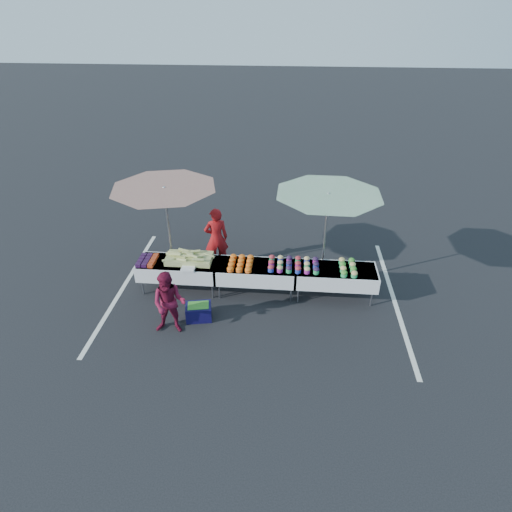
# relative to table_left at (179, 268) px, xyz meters

# --- Properties ---
(ground) EXTENTS (80.00, 80.00, 0.00)m
(ground) POSITION_rel_table_left_xyz_m (1.80, 0.00, -0.58)
(ground) COLOR black
(stripe_left) EXTENTS (0.10, 5.00, 0.00)m
(stripe_left) POSITION_rel_table_left_xyz_m (-1.40, 0.00, -0.58)
(stripe_left) COLOR silver
(stripe_left) RESTS_ON ground
(stripe_right) EXTENTS (0.10, 5.00, 0.00)m
(stripe_right) POSITION_rel_table_left_xyz_m (5.00, 0.00, -0.58)
(stripe_right) COLOR silver
(stripe_right) RESTS_ON ground
(table_left) EXTENTS (1.86, 0.81, 0.75)m
(table_left) POSITION_rel_table_left_xyz_m (0.00, 0.00, 0.00)
(table_left) COLOR white
(table_left) RESTS_ON ground
(table_center) EXTENTS (1.86, 0.81, 0.75)m
(table_center) POSITION_rel_table_left_xyz_m (1.80, 0.00, 0.00)
(table_center) COLOR white
(table_center) RESTS_ON ground
(table_right) EXTENTS (1.86, 0.81, 0.75)m
(table_right) POSITION_rel_table_left_xyz_m (3.60, 0.00, 0.00)
(table_right) COLOR white
(table_right) RESTS_ON ground
(berry_punnets) EXTENTS (0.40, 0.54, 0.08)m
(berry_punnets) POSITION_rel_table_left_xyz_m (-0.71, -0.06, 0.21)
(berry_punnets) COLOR black
(berry_punnets) RESTS_ON table_left
(corn_pile) EXTENTS (1.16, 0.57, 0.26)m
(corn_pile) POSITION_rel_table_left_xyz_m (0.24, 0.04, 0.25)
(corn_pile) COLOR #A1B55D
(corn_pile) RESTS_ON table_left
(plastic_bags) EXTENTS (0.30, 0.25, 0.05)m
(plastic_bags) POSITION_rel_table_left_xyz_m (0.30, -0.30, 0.19)
(plastic_bags) COLOR white
(plastic_bags) RESTS_ON table_left
(carrot_bowls) EXTENTS (0.55, 0.69, 0.11)m
(carrot_bowls) POSITION_rel_table_left_xyz_m (1.45, -0.01, 0.22)
(carrot_bowls) COLOR orange
(carrot_bowls) RESTS_ON table_center
(potato_cups) EXTENTS (1.14, 0.58, 0.16)m
(potato_cups) POSITION_rel_table_left_xyz_m (2.65, 0.00, 0.25)
(potato_cups) COLOR #253CB0
(potato_cups) RESTS_ON table_right
(bean_baskets) EXTENTS (0.36, 0.68, 0.15)m
(bean_baskets) POSITION_rel_table_left_xyz_m (3.86, -0.01, 0.24)
(bean_baskets) COLOR #29A75A
(bean_baskets) RESTS_ON table_right
(vendor) EXTENTS (0.68, 0.55, 1.62)m
(vendor) POSITION_rel_table_left_xyz_m (0.71, 1.08, 0.23)
(vendor) COLOR #A21215
(vendor) RESTS_ON ground
(customer) EXTENTS (0.70, 0.55, 1.41)m
(customer) POSITION_rel_table_left_xyz_m (0.18, -1.50, 0.12)
(customer) COLOR maroon
(customer) RESTS_ON ground
(umbrella_left) EXTENTS (2.74, 2.74, 2.44)m
(umbrella_left) POSITION_rel_table_left_xyz_m (-0.26, 0.40, 1.62)
(umbrella_left) COLOR black
(umbrella_left) RESTS_ON ground
(umbrella_right) EXTENTS (3.06, 3.06, 2.42)m
(umbrella_right) POSITION_rel_table_left_xyz_m (3.32, 0.40, 1.61)
(umbrella_right) COLOR black
(umbrella_right) RESTS_ON ground
(storage_bin) EXTENTS (0.60, 0.49, 0.35)m
(storage_bin) POSITION_rel_table_left_xyz_m (0.65, -1.06, -0.40)
(storage_bin) COLOR #100C3E
(storage_bin) RESTS_ON ground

